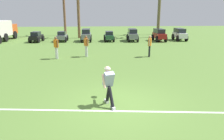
% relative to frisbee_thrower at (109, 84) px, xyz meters
% --- Properties ---
extents(ground_plane, '(80.00, 80.00, 0.00)m').
position_rel_frisbee_thrower_xyz_m(ground_plane, '(0.31, -0.01, -0.80)').
color(ground_plane, '#557933').
extents(field_line_paint, '(23.43, 2.53, 0.01)m').
position_rel_frisbee_thrower_xyz_m(field_line_paint, '(0.31, -0.55, -0.79)').
color(field_line_paint, white).
rests_on(field_line_paint, ground_plane).
extents(frisbee_thrower, '(0.48, 1.13, 1.42)m').
position_rel_frisbee_thrower_xyz_m(frisbee_thrower, '(0.00, 0.00, 0.00)').
color(frisbee_thrower, black).
rests_on(frisbee_thrower, ground_plane).
extents(frisbee_in_flight, '(0.34, 0.34, 0.08)m').
position_rel_frisbee_thrower_xyz_m(frisbee_in_flight, '(-0.07, 0.83, -0.15)').
color(frisbee_in_flight, white).
extents(teammate_near_sideline, '(0.34, 0.46, 1.56)m').
position_rel_frisbee_thrower_xyz_m(teammate_near_sideline, '(-1.18, 8.65, 0.14)').
color(teammate_near_sideline, silver).
rests_on(teammate_near_sideline, ground_plane).
extents(teammate_midfield, '(0.37, 0.43, 1.56)m').
position_rel_frisbee_thrower_xyz_m(teammate_midfield, '(-3.24, 8.07, 0.14)').
color(teammate_midfield, silver).
rests_on(teammate_midfield, ground_plane).
extents(teammate_deep, '(0.32, 0.48, 1.56)m').
position_rel_frisbee_thrower_xyz_m(teammate_deep, '(3.45, 8.30, 0.14)').
color(teammate_deep, black).
rests_on(teammate_deep, ground_plane).
extents(parked_car_slot_a, '(1.23, 2.26, 1.10)m').
position_rel_frisbee_thrower_xyz_m(parked_car_slot_a, '(-6.93, 16.89, -0.23)').
color(parked_car_slot_a, black).
rests_on(parked_car_slot_a, ground_plane).
extents(parked_car_slot_b, '(1.08, 2.20, 1.10)m').
position_rel_frisbee_thrower_xyz_m(parked_car_slot_b, '(-4.20, 17.07, -0.23)').
color(parked_car_slot_b, slate).
rests_on(parked_car_slot_b, ground_plane).
extents(parked_car_slot_c, '(1.14, 2.40, 1.34)m').
position_rel_frisbee_thrower_xyz_m(parked_car_slot_c, '(-1.55, 17.00, -0.08)').
color(parked_car_slot_c, slate).
rests_on(parked_car_slot_c, ground_plane).
extents(parked_car_slot_d, '(1.12, 2.22, 1.10)m').
position_rel_frisbee_thrower_xyz_m(parked_car_slot_d, '(0.96, 16.91, -0.23)').
color(parked_car_slot_d, '#235133').
rests_on(parked_car_slot_d, ground_plane).
extents(parked_car_slot_e, '(1.25, 2.44, 1.34)m').
position_rel_frisbee_thrower_xyz_m(parked_car_slot_e, '(3.56, 16.87, -0.08)').
color(parked_car_slot_e, slate).
rests_on(parked_car_slot_e, ground_plane).
extents(parked_car_slot_f, '(1.20, 2.42, 1.34)m').
position_rel_frisbee_thrower_xyz_m(parked_car_slot_f, '(6.53, 16.64, -0.08)').
color(parked_car_slot_f, maroon).
rests_on(parked_car_slot_f, ground_plane).
extents(parked_car_slot_g, '(1.19, 2.42, 1.34)m').
position_rel_frisbee_thrower_xyz_m(parked_car_slot_g, '(9.02, 17.08, -0.08)').
color(parked_car_slot_g, silver).
rests_on(parked_car_slot_g, ground_plane).
extents(box_truck, '(1.52, 5.93, 2.20)m').
position_rel_frisbee_thrower_xyz_m(box_truck, '(-10.89, 17.90, 0.43)').
color(box_truck, '#CC4C19').
rests_on(box_truck, ground_plane).
extents(palm_tree_far_left, '(3.06, 3.48, 6.95)m').
position_rel_frisbee_thrower_xyz_m(palm_tree_far_left, '(-4.63, 22.96, 3.34)').
color(palm_tree_far_left, brown).
rests_on(palm_tree_far_left, ground_plane).
extents(palm_tree_left_of_centre, '(3.16, 3.20, 6.07)m').
position_rel_frisbee_thrower_xyz_m(palm_tree_left_of_centre, '(-2.53, 20.07, 2.72)').
color(palm_tree_left_of_centre, brown).
rests_on(palm_tree_left_of_centre, ground_plane).
extents(palm_tree_right_of_centre, '(3.29, 3.20, 7.23)m').
position_rel_frisbee_thrower_xyz_m(palm_tree_right_of_centre, '(7.32, 20.10, 3.37)').
color(palm_tree_right_of_centre, brown).
rests_on(palm_tree_right_of_centre, ground_plane).
extents(palm_tree_far_right, '(3.49, 3.35, 7.24)m').
position_rel_frisbee_thrower_xyz_m(palm_tree_far_right, '(8.29, 23.31, 3.49)').
color(palm_tree_far_right, brown).
rests_on(palm_tree_far_right, ground_plane).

